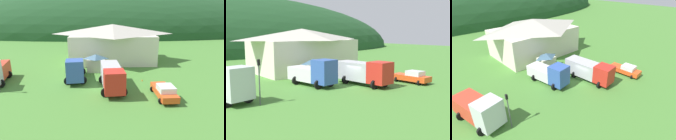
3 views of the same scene
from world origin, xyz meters
The scene contains 10 objects.
ground_plane centered at (0.00, 0.00, 0.00)m, with size 200.00×200.00×0.00m, color #477F33.
depot_building centered at (1.44, 15.00, 3.74)m, with size 17.10×11.77×7.25m.
play_shed_cream centered at (-1.55, 7.28, 1.50)m, with size 3.18×2.19×2.91m.
tow_truck_silver centered at (-15.18, 1.82, 1.76)m, with size 4.09×7.01×3.56m.
box_truck_blue centered at (-4.31, 2.89, 1.68)m, with size 3.66×7.19×3.43m.
crane_truck_red centered at (0.87, -0.59, 1.75)m, with size 3.58×7.98×3.16m.
service_pickup_orange centered at (6.83, -3.54, 0.83)m, with size 2.46×5.11×1.66m.
traffic_light_west centered at (-13.16, -1.19, 2.60)m, with size 0.20×0.32×4.25m.
traffic_cone_near_pickup centered at (5.32, 2.24, 0.00)m, with size 0.36×0.36×0.56m, color orange.
traffic_cone_mid_row centered at (2.50, 2.46, 0.00)m, with size 0.36×0.36×0.59m, color orange.
Camera 2 is at (-22.76, -24.34, 6.71)m, focal length 42.88 mm.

